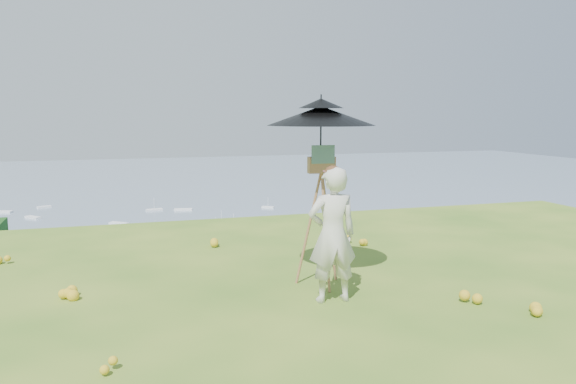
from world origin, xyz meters
name	(u,v)px	position (x,y,z in m)	size (l,w,h in m)	color
ground	(465,349)	(0.00, 0.00, 0.00)	(14.00, 14.00, 0.00)	#437220
shoreline_tier	(147,379)	(0.00, 75.00, -36.00)	(170.00, 28.00, 8.00)	slate
bay_water	(125,199)	(0.00, 240.00, -34.00)	(700.00, 700.00, 0.00)	slate
slope_trees	(167,353)	(0.00, 35.00, -15.00)	(110.00, 50.00, 6.00)	#1B4D17
harbor_town	(145,336)	(0.00, 75.00, -29.50)	(110.00, 22.00, 5.00)	beige
moored_boats	(84,241)	(-12.50, 161.00, -33.65)	(140.00, 140.00, 0.70)	white
wildflowers	(449,332)	(0.00, 0.25, 0.06)	(10.00, 10.50, 0.12)	gold
painter	(332,235)	(-0.68, 1.59, 0.77)	(0.56, 0.37, 1.55)	silver
field_easel	(321,216)	(-0.59, 2.19, 0.88)	(0.67, 0.67, 1.75)	#955E3E
sun_umbrella	(321,133)	(-0.59, 2.22, 1.90)	(1.32, 1.32, 0.91)	black
painter_cap	(333,170)	(-0.68, 1.59, 1.50)	(0.20, 0.24, 0.10)	#C66C79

